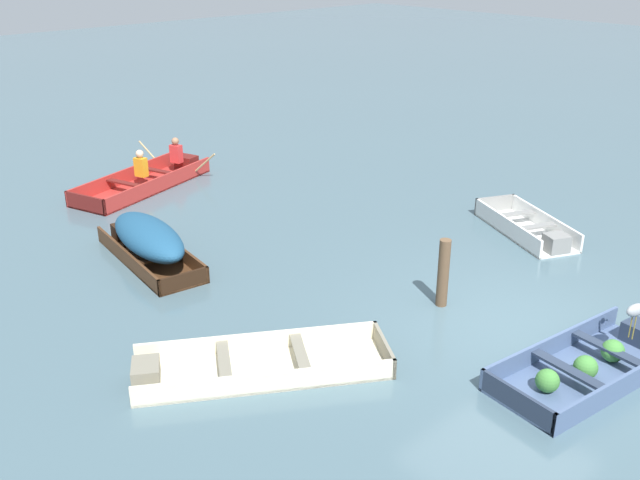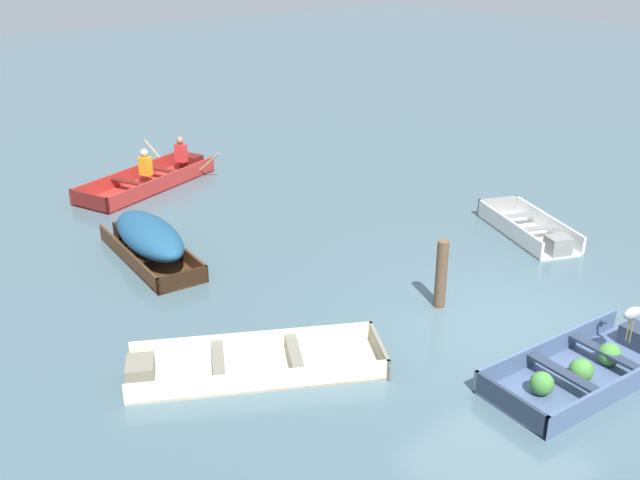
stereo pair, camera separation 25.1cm
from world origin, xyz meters
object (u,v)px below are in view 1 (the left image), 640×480
dinghy_slate_blue_foreground (591,365)px  mooring_post (443,273)px  skiff_dark_varnish_near_moored (148,240)px  skiff_white_mid_moored (529,229)px  heron_on_dinghy (637,308)px  rowboat_red_with_crew (149,178)px  skiff_cream_far_moored (253,366)px

dinghy_slate_blue_foreground → mooring_post: mooring_post is taller
skiff_dark_varnish_near_moored → mooring_post: bearing=-61.5°
skiff_white_mid_moored → mooring_post: (-3.56, -0.64, 0.43)m
dinghy_slate_blue_foreground → heron_on_dinghy: heron_on_dinghy is taller
rowboat_red_with_crew → dinghy_slate_blue_foreground: bearing=-88.5°
skiff_white_mid_moored → heron_on_dinghy: size_ratio=3.07×
rowboat_red_with_crew → skiff_cream_far_moored: bearing=-111.2°
skiff_dark_varnish_near_moored → rowboat_red_with_crew: size_ratio=0.79×
rowboat_red_with_crew → heron_on_dinghy: heron_on_dinghy is taller
dinghy_slate_blue_foreground → rowboat_red_with_crew: bearing=91.5°
skiff_cream_far_moored → mooring_post: mooring_post is taller
skiff_dark_varnish_near_moored → heron_on_dinghy: 8.11m
skiff_white_mid_moored → skiff_cream_far_moored: skiff_white_mid_moored is taller
skiff_cream_far_moored → rowboat_red_with_crew: rowboat_red_with_crew is taller
skiff_dark_varnish_near_moored → dinghy_slate_blue_foreground: bearing=-71.1°
dinghy_slate_blue_foreground → rowboat_red_with_crew: 11.03m
skiff_dark_varnish_near_moored → skiff_white_mid_moored: skiff_dark_varnish_near_moored is taller
skiff_cream_far_moored → dinghy_slate_blue_foreground: bearing=-43.1°
skiff_cream_far_moored → heron_on_dinghy: heron_on_dinghy is taller
skiff_cream_far_moored → rowboat_red_with_crew: bearing=68.8°
rowboat_red_with_crew → mooring_post: bearing=-87.7°
skiff_dark_varnish_near_moored → skiff_cream_far_moored: 4.24m
skiff_white_mid_moored → skiff_cream_far_moored: size_ratio=0.74×
heron_on_dinghy → dinghy_slate_blue_foreground: bearing=163.6°
dinghy_slate_blue_foreground → rowboat_red_with_crew: (-0.29, 11.03, 0.05)m
dinghy_slate_blue_foreground → rowboat_red_with_crew: size_ratio=0.81×
dinghy_slate_blue_foreground → skiff_cream_far_moored: bearing=136.9°
dinghy_slate_blue_foreground → skiff_dark_varnish_near_moored: (-2.48, 7.27, 0.29)m
rowboat_red_with_crew → mooring_post: 8.45m
skiff_white_mid_moored → skiff_cream_far_moored: 6.96m
skiff_dark_varnish_near_moored → skiff_cream_far_moored: skiff_dark_varnish_near_moored is taller
mooring_post → skiff_white_mid_moored: bearing=10.2°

